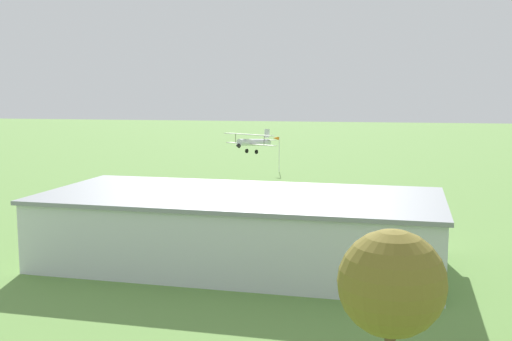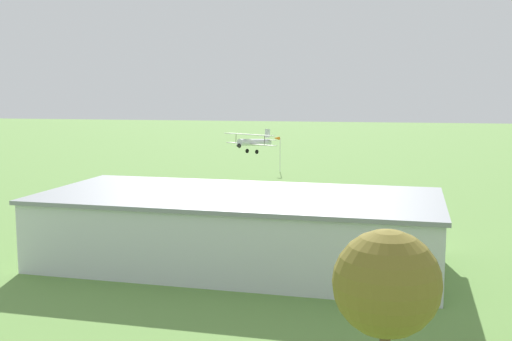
{
  "view_description": "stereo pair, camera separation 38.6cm",
  "coord_description": "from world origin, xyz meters",
  "px_view_note": "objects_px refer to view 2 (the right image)",
  "views": [
    {
      "loc": [
        -8.03,
        92.76,
        15.03
      ],
      "look_at": [
        7.22,
        15.14,
        4.65
      ],
      "focal_mm": 43.24,
      "sensor_mm": 36.0,
      "label": 1
    },
    {
      "loc": [
        -8.41,
        92.68,
        15.03
      ],
      "look_at": [
        7.22,
        15.14,
        4.65
      ],
      "focal_mm": 43.24,
      "sensor_mm": 36.0,
      "label": 2
    }
  ],
  "objects_px": {
    "car_grey": "(156,213)",
    "car_green": "(408,223)",
    "hangar": "(239,228)",
    "biplane": "(253,142)",
    "car_blue": "(83,212)",
    "person_walking_on_apron": "(124,216)",
    "person_watching_takeoff": "(187,210)",
    "windsock": "(277,141)",
    "tree_behind_hangar_right": "(387,284)"
  },
  "relations": [
    {
      "from": "biplane",
      "to": "tree_behind_hangar_right",
      "type": "bearing_deg",
      "value": 107.45
    },
    {
      "from": "tree_behind_hangar_right",
      "to": "windsock",
      "type": "xyz_separation_m",
      "value": [
        18.98,
        -82.25,
        -0.15
      ]
    },
    {
      "from": "windsock",
      "to": "biplane",
      "type": "bearing_deg",
      "value": 90.35
    },
    {
      "from": "biplane",
      "to": "car_green",
      "type": "height_order",
      "value": "biplane"
    },
    {
      "from": "hangar",
      "to": "car_blue",
      "type": "relative_size",
      "value": 7.49
    },
    {
      "from": "person_walking_on_apron",
      "to": "biplane",
      "type": "bearing_deg",
      "value": -111.36
    },
    {
      "from": "biplane",
      "to": "person_walking_on_apron",
      "type": "xyz_separation_m",
      "value": [
        9.75,
        24.93,
        -6.57
      ]
    },
    {
      "from": "person_watching_takeoff",
      "to": "tree_behind_hangar_right",
      "type": "distance_m",
      "value": 46.35
    },
    {
      "from": "car_grey",
      "to": "car_green",
      "type": "bearing_deg",
      "value": 179.77
    },
    {
      "from": "car_blue",
      "to": "person_watching_takeoff",
      "type": "bearing_deg",
      "value": -161.42
    },
    {
      "from": "car_blue",
      "to": "person_walking_on_apron",
      "type": "height_order",
      "value": "person_walking_on_apron"
    },
    {
      "from": "hangar",
      "to": "car_green",
      "type": "xyz_separation_m",
      "value": [
        -14.93,
        -15.33,
        -2.2
      ]
    },
    {
      "from": "person_watching_takeoff",
      "to": "car_blue",
      "type": "bearing_deg",
      "value": 18.58
    },
    {
      "from": "car_green",
      "to": "tree_behind_hangar_right",
      "type": "xyz_separation_m",
      "value": [
        2.66,
        37.42,
        5.0
      ]
    },
    {
      "from": "car_blue",
      "to": "tree_behind_hangar_right",
      "type": "distance_m",
      "value": 50.06
    },
    {
      "from": "biplane",
      "to": "person_walking_on_apron",
      "type": "relative_size",
      "value": 4.94
    },
    {
      "from": "hangar",
      "to": "car_green",
      "type": "height_order",
      "value": "hangar"
    },
    {
      "from": "person_watching_takeoff",
      "to": "car_grey",
      "type": "bearing_deg",
      "value": 40.6
    },
    {
      "from": "biplane",
      "to": "car_green",
      "type": "bearing_deg",
      "value": 133.65
    },
    {
      "from": "car_grey",
      "to": "windsock",
      "type": "bearing_deg",
      "value": -98.54
    },
    {
      "from": "hangar",
      "to": "person_watching_takeoff",
      "type": "bearing_deg",
      "value": -59.76
    },
    {
      "from": "person_watching_takeoff",
      "to": "tree_behind_hangar_right",
      "type": "xyz_separation_m",
      "value": [
        -22.75,
        40.06,
        5.1
      ]
    },
    {
      "from": "car_grey",
      "to": "car_blue",
      "type": "distance_m",
      "value": 8.6
    },
    {
      "from": "hangar",
      "to": "biplane",
      "type": "distance_m",
      "value": 38.68
    },
    {
      "from": "person_walking_on_apron",
      "to": "car_green",
      "type": "bearing_deg",
      "value": -175.63
    },
    {
      "from": "car_green",
      "to": "tree_behind_hangar_right",
      "type": "height_order",
      "value": "tree_behind_hangar_right"
    },
    {
      "from": "car_green",
      "to": "person_walking_on_apron",
      "type": "xyz_separation_m",
      "value": [
        31.25,
        2.39,
        -0.02
      ]
    },
    {
      "from": "person_watching_takeoff",
      "to": "biplane",
      "type": "bearing_deg",
      "value": -101.11
    },
    {
      "from": "biplane",
      "to": "car_grey",
      "type": "bearing_deg",
      "value": 73.01
    },
    {
      "from": "car_blue",
      "to": "person_walking_on_apron",
      "type": "xyz_separation_m",
      "value": [
        -5.61,
        1.18,
        0.02
      ]
    },
    {
      "from": "biplane",
      "to": "car_grey",
      "type": "relative_size",
      "value": 2.09
    },
    {
      "from": "biplane",
      "to": "car_blue",
      "type": "distance_m",
      "value": 29.04
    },
    {
      "from": "car_green",
      "to": "person_walking_on_apron",
      "type": "distance_m",
      "value": 31.34
    },
    {
      "from": "biplane",
      "to": "windsock",
      "type": "distance_m",
      "value": 22.36
    },
    {
      "from": "windsock",
      "to": "person_walking_on_apron",
      "type": "bearing_deg",
      "value": 78.49
    },
    {
      "from": "car_blue",
      "to": "windsock",
      "type": "height_order",
      "value": "windsock"
    },
    {
      "from": "biplane",
      "to": "windsock",
      "type": "bearing_deg",
      "value": -89.65
    },
    {
      "from": "person_watching_takeoff",
      "to": "windsock",
      "type": "relative_size",
      "value": 0.24
    },
    {
      "from": "biplane",
      "to": "car_grey",
      "type": "distance_m",
      "value": 24.36
    },
    {
      "from": "car_green",
      "to": "tree_behind_hangar_right",
      "type": "bearing_deg",
      "value": 85.94
    },
    {
      "from": "car_grey",
      "to": "windsock",
      "type": "height_order",
      "value": "windsock"
    },
    {
      "from": "car_grey",
      "to": "tree_behind_hangar_right",
      "type": "distance_m",
      "value": 45.77
    },
    {
      "from": "car_green",
      "to": "car_grey",
      "type": "distance_m",
      "value": 28.35
    },
    {
      "from": "car_blue",
      "to": "person_walking_on_apron",
      "type": "distance_m",
      "value": 5.73
    },
    {
      "from": "tree_behind_hangar_right",
      "to": "car_green",
      "type": "bearing_deg",
      "value": -94.06
    },
    {
      "from": "car_grey",
      "to": "hangar",
      "type": "bearing_deg",
      "value": 130.99
    },
    {
      "from": "car_green",
      "to": "car_blue",
      "type": "bearing_deg",
      "value": 1.88
    },
    {
      "from": "car_green",
      "to": "person_watching_takeoff",
      "type": "height_order",
      "value": "car_green"
    },
    {
      "from": "car_green",
      "to": "person_walking_on_apron",
      "type": "relative_size",
      "value": 2.72
    },
    {
      "from": "hangar",
      "to": "car_grey",
      "type": "distance_m",
      "value": 20.58
    }
  ]
}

